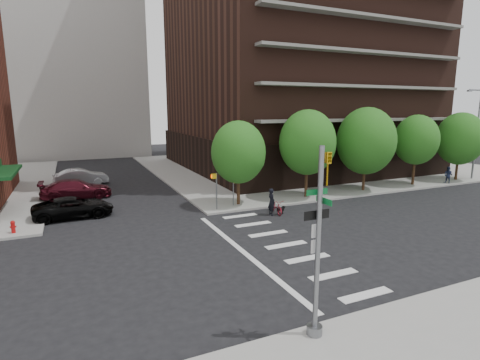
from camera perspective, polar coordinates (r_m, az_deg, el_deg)
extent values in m
plane|color=black|center=(19.18, -0.81, -11.18)|extent=(120.00, 120.00, 0.00)
cube|color=gray|center=(48.95, 10.31, 2.32)|extent=(39.00, 33.00, 0.15)
cube|color=silver|center=(16.11, 18.61, -16.27)|extent=(2.40, 0.50, 0.01)
cube|color=silver|center=(17.46, 14.04, -13.82)|extent=(2.40, 0.50, 0.01)
cube|color=silver|center=(18.92, 10.23, -11.66)|extent=(2.40, 0.50, 0.01)
cube|color=silver|center=(20.48, 7.02, -9.79)|extent=(2.40, 0.50, 0.01)
cube|color=silver|center=(22.10, 4.31, -8.16)|extent=(2.40, 0.50, 0.01)
cube|color=silver|center=(23.79, 2.00, -6.75)|extent=(2.40, 0.50, 0.01)
cube|color=silver|center=(25.52, 0.00, -5.51)|extent=(2.40, 0.50, 0.01)
cube|color=silver|center=(19.37, 0.57, -10.94)|extent=(0.30, 13.00, 0.01)
cube|color=black|center=(47.74, 7.57, 4.70)|extent=(25.50, 25.50, 4.00)
cube|color=maroon|center=(49.31, 26.87, 4.76)|extent=(1.40, 5.00, 0.20)
cube|color=#0C3814|center=(29.92, -32.14, 1.03)|extent=(1.40, 6.00, 0.20)
cylinder|color=#301E11|center=(27.80, -0.24, -1.38)|extent=(0.24, 0.24, 2.30)
sphere|color=#235B19|center=(27.35, -0.24, 4.25)|extent=(4.00, 4.00, 4.00)
cylinder|color=#301E11|center=(30.66, 10.05, -0.11)|extent=(0.24, 0.24, 2.60)
sphere|color=#235B19|center=(30.23, 10.25, 5.67)|extent=(4.50, 4.50, 4.50)
cylinder|color=#301E11|center=(34.39, 18.34, 0.43)|extent=(0.24, 0.24, 2.30)
sphere|color=#235B19|center=(33.99, 18.66, 5.66)|extent=(5.00, 5.00, 5.00)
cylinder|color=#301E11|center=(38.65, 24.94, 1.29)|extent=(0.24, 0.24, 2.60)
sphere|color=#235B19|center=(38.32, 25.28, 5.57)|extent=(4.00, 4.00, 4.00)
cylinder|color=#301E11|center=(43.36, 30.13, 1.57)|extent=(0.24, 0.24, 2.30)
sphere|color=#235B19|center=(43.06, 30.51, 5.45)|extent=(4.50, 4.50, 4.50)
cylinder|color=slate|center=(11.71, 11.79, -9.60)|extent=(0.16, 0.16, 6.00)
cylinder|color=slate|center=(12.98, 11.27, -21.48)|extent=(0.50, 0.50, 0.30)
imported|color=gold|center=(11.28, 13.27, 1.65)|extent=(0.16, 0.20, 1.00)
cube|color=#0A5926|center=(11.38, 11.66, -1.79)|extent=(0.75, 0.02, 0.18)
cube|color=#0A5926|center=(11.41, 12.67, -3.09)|extent=(0.02, 0.75, 0.18)
cube|color=black|center=(11.53, 11.62, -5.22)|extent=(0.90, 0.02, 0.28)
cube|color=silver|center=(11.67, 11.52, -7.58)|extent=(0.32, 0.02, 0.42)
cube|color=silver|center=(11.84, 11.43, -9.88)|extent=(0.32, 0.02, 0.42)
cylinder|color=slate|center=(26.40, -3.59, -1.74)|extent=(0.10, 0.10, 2.60)
cube|color=gold|center=(26.11, -4.03, 0.58)|extent=(0.32, 0.25, 0.32)
cylinder|color=slate|center=(27.44, -1.02, -1.66)|extent=(0.08, 0.08, 2.20)
cube|color=gold|center=(27.12, -0.90, 0.14)|extent=(0.64, 0.02, 0.64)
cylinder|color=#A50C0C|center=(25.28, -31.28, -6.25)|extent=(0.22, 0.22, 0.60)
sphere|color=#A50C0C|center=(25.19, -31.35, -5.57)|extent=(0.24, 0.24, 0.24)
cylinder|color=slate|center=(44.51, 32.37, 5.91)|extent=(0.18, 0.18, 9.00)
cylinder|color=slate|center=(43.73, 32.29, 11.52)|extent=(1.80, 0.14, 0.14)
cube|color=slate|center=(42.98, 31.59, 11.50)|extent=(0.50, 0.22, 0.15)
imported|color=black|center=(27.36, -24.02, -3.84)|extent=(2.47, 5.10, 1.40)
imported|color=#470F1A|center=(33.05, -23.69, -1.26)|extent=(2.30, 5.45, 1.57)
imported|color=#B9BCC0|center=(38.53, -23.08, 0.42)|extent=(2.16, 4.97, 1.59)
imported|color=maroon|center=(26.15, 5.53, -4.04)|extent=(0.85, 1.94, 0.99)
imported|color=black|center=(25.63, 4.82, -3.33)|extent=(0.69, 0.46, 1.86)
cube|color=black|center=(26.03, 6.19, -4.50)|extent=(0.54, 0.26, 0.21)
cube|color=black|center=(26.18, 6.67, -4.14)|extent=(0.17, 0.15, 0.15)
cylinder|color=black|center=(26.21, 6.42, -4.89)|extent=(0.05, 0.05, 0.23)
cylinder|color=black|center=(25.97, 5.94, -5.03)|extent=(0.05, 0.05, 0.23)
imported|color=#202A4C|center=(40.81, 29.15, 0.67)|extent=(0.83, 0.68, 1.60)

